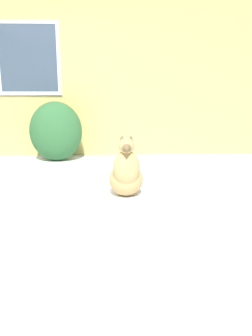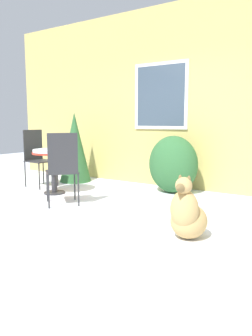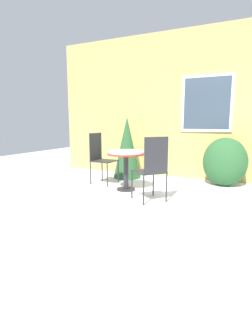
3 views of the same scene
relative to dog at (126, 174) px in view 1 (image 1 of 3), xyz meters
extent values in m
plane|color=white|center=(-1.34, 0.26, -0.26)|extent=(16.00, 16.00, 0.00)
cube|color=tan|center=(-1.34, 2.46, 1.40)|extent=(8.00, 0.06, 3.32)
cube|color=silver|center=(-1.60, 2.42, 1.44)|extent=(1.10, 0.04, 1.23)
cube|color=#3D4C5B|center=(-1.60, 2.40, 1.44)|extent=(0.98, 0.01, 1.11)
ellipsoid|color=#2D6033|center=(-1.11, 1.99, 0.24)|extent=(0.87, 0.65, 0.99)
ellipsoid|color=tan|center=(0.00, 0.05, -0.07)|extent=(0.39, 0.43, 0.37)
ellipsoid|color=tan|center=(0.00, -0.08, 0.08)|extent=(0.30, 0.26, 0.40)
sphere|color=tan|center=(0.00, -0.11, 0.34)|extent=(0.17, 0.17, 0.17)
cone|color=brown|center=(0.00, -0.24, 0.32)|extent=(0.10, 0.10, 0.10)
ellipsoid|color=brown|center=(-0.05, -0.09, 0.40)|extent=(0.04, 0.02, 0.08)
ellipsoid|color=brown|center=(0.05, -0.09, 0.40)|extent=(0.04, 0.02, 0.08)
ellipsoid|color=tan|center=(0.00, 0.25, -0.18)|extent=(0.08, 0.20, 0.07)
camera|label=1|loc=(-0.12, -3.53, 0.91)|focal=35.00mm
camera|label=2|loc=(1.30, -3.12, 0.98)|focal=35.00mm
camera|label=3|loc=(-0.67, -3.65, 1.03)|focal=28.00mm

